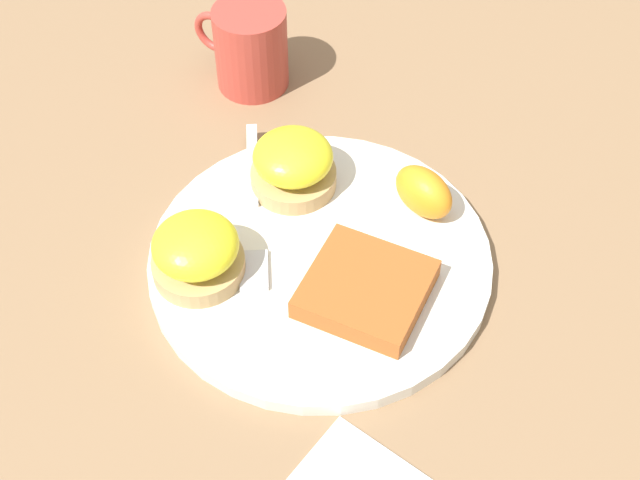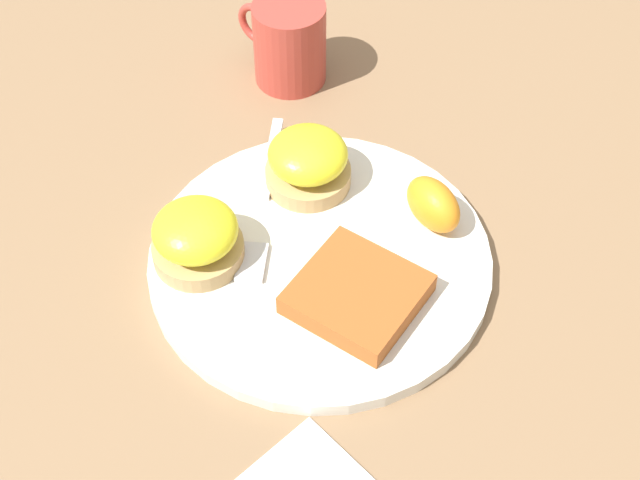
{
  "view_description": "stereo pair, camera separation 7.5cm",
  "coord_description": "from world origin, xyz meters",
  "px_view_note": "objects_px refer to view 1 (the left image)",
  "views": [
    {
      "loc": [
        -0.22,
        0.43,
        0.61
      ],
      "look_at": [
        0.0,
        0.0,
        0.03
      ],
      "focal_mm": 50.0,
      "sensor_mm": 36.0,
      "label": 1
    },
    {
      "loc": [
        -0.29,
        0.39,
        0.61
      ],
      "look_at": [
        0.0,
        0.0,
        0.03
      ],
      "focal_mm": 50.0,
      "sensor_mm": 36.0,
      "label": 2
    }
  ],
  "objects_px": {
    "orange_wedge": "(424,192)",
    "fork": "(253,213)",
    "cup": "(250,47)",
    "sandwich_benedict_left": "(293,164)",
    "hashbrown_patty": "(366,289)",
    "sandwich_benedict_right": "(197,252)"
  },
  "relations": [
    {
      "from": "orange_wedge",
      "to": "fork",
      "type": "distance_m",
      "value": 0.15
    },
    {
      "from": "cup",
      "to": "sandwich_benedict_left",
      "type": "bearing_deg",
      "value": 133.71
    },
    {
      "from": "fork",
      "to": "hashbrown_patty",
      "type": "bearing_deg",
      "value": 164.9
    },
    {
      "from": "cup",
      "to": "fork",
      "type": "bearing_deg",
      "value": 120.83
    },
    {
      "from": "sandwich_benedict_right",
      "to": "orange_wedge",
      "type": "xyz_separation_m",
      "value": [
        -0.14,
        -0.15,
        -0.0
      ]
    },
    {
      "from": "fork",
      "to": "sandwich_benedict_right",
      "type": "bearing_deg",
      "value": 84.29
    },
    {
      "from": "sandwich_benedict_left",
      "to": "cup",
      "type": "xyz_separation_m",
      "value": [
        0.12,
        -0.12,
        0.0
      ]
    },
    {
      "from": "hashbrown_patty",
      "to": "fork",
      "type": "bearing_deg",
      "value": -15.1
    },
    {
      "from": "sandwich_benedict_right",
      "to": "orange_wedge",
      "type": "height_order",
      "value": "sandwich_benedict_right"
    },
    {
      "from": "fork",
      "to": "cup",
      "type": "height_order",
      "value": "cup"
    },
    {
      "from": "sandwich_benedict_right",
      "to": "orange_wedge",
      "type": "bearing_deg",
      "value": -132.02
    },
    {
      "from": "hashbrown_patty",
      "to": "fork",
      "type": "relative_size",
      "value": 0.53
    },
    {
      "from": "sandwich_benedict_right",
      "to": "fork",
      "type": "height_order",
      "value": "sandwich_benedict_right"
    },
    {
      "from": "orange_wedge",
      "to": "sandwich_benedict_left",
      "type": "bearing_deg",
      "value": 12.95
    },
    {
      "from": "sandwich_benedict_right",
      "to": "orange_wedge",
      "type": "distance_m",
      "value": 0.21
    },
    {
      "from": "sandwich_benedict_left",
      "to": "hashbrown_patty",
      "type": "distance_m",
      "value": 0.14
    },
    {
      "from": "sandwich_benedict_right",
      "to": "hashbrown_patty",
      "type": "relative_size",
      "value": 0.82
    },
    {
      "from": "sandwich_benedict_right",
      "to": "fork",
      "type": "xyz_separation_m",
      "value": [
        -0.01,
        -0.08,
        -0.02
      ]
    },
    {
      "from": "fork",
      "to": "orange_wedge",
      "type": "bearing_deg",
      "value": -149.54
    },
    {
      "from": "hashbrown_patty",
      "to": "cup",
      "type": "relative_size",
      "value": 0.93
    },
    {
      "from": "sandwich_benedict_left",
      "to": "orange_wedge",
      "type": "relative_size",
      "value": 1.31
    },
    {
      "from": "sandwich_benedict_left",
      "to": "orange_wedge",
      "type": "bearing_deg",
      "value": -167.05
    }
  ]
}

